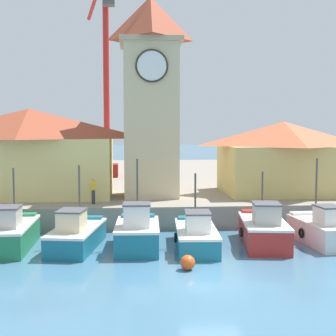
{
  "coord_description": "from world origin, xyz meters",
  "views": [
    {
      "loc": [
        -3.14,
        -17.89,
        5.97
      ],
      "look_at": [
        -0.95,
        10.84,
        3.5
      ],
      "focal_mm": 50.0,
      "sensor_mm": 36.0,
      "label": 1
    }
  ],
  "objects": [
    {
      "name": "fishing_boat_center",
      "position": [
        -0.02,
        4.74,
        0.68
      ],
      "size": [
        2.21,
        5.13,
        3.69
      ],
      "color": "#196B7F",
      "rests_on": "ground"
    },
    {
      "name": "dock_worker_near_tower",
      "position": [
        -5.52,
        10.37,
        2.23
      ],
      "size": [
        0.34,
        0.22,
        1.62
      ],
      "color": "#33333D",
      "rests_on": "quay_wharf"
    },
    {
      "name": "fishing_boat_mid_right",
      "position": [
        3.49,
        5.08,
        0.81
      ],
      "size": [
        2.71,
        5.1,
        3.72
      ],
      "color": "#AD2823",
      "rests_on": "ground"
    },
    {
      "name": "warehouse_left",
      "position": [
        -9.95,
        13.67,
        4.39
      ],
      "size": [
        11.15,
        5.45,
        5.85
      ],
      "color": "#E5D17A",
      "rests_on": "quay_wharf"
    },
    {
      "name": "fishing_boat_mid_left",
      "position": [
        -2.93,
        4.76,
        0.83
      ],
      "size": [
        2.3,
        4.17,
        4.45
      ],
      "color": "#196B7F",
      "rests_on": "ground"
    },
    {
      "name": "ground_plane",
      "position": [
        0.0,
        0.0,
        0.0
      ],
      "size": [
        300.0,
        300.0,
        0.0
      ],
      "primitive_type": "plane",
      "color": "teal"
    },
    {
      "name": "fishing_boat_left_inner",
      "position": [
        -5.94,
        5.14,
        0.71
      ],
      "size": [
        2.71,
        5.12,
        4.1
      ],
      "color": "#196B7F",
      "rests_on": "ground"
    },
    {
      "name": "warehouse_right",
      "position": [
        7.45,
        14.3,
        3.97
      ],
      "size": [
        8.65,
        6.71,
        5.03
      ],
      "color": "tan",
      "rests_on": "quay_wharf"
    },
    {
      "name": "fishing_boat_left_outer",
      "position": [
        -9.11,
        5.3,
        0.79
      ],
      "size": [
        2.04,
        4.78,
        3.97
      ],
      "color": "#237A4C",
      "rests_on": "ground"
    },
    {
      "name": "fishing_boat_right_inner",
      "position": [
        6.52,
        5.19,
        0.74
      ],
      "size": [
        2.18,
        4.56,
        4.39
      ],
      "color": "silver",
      "rests_on": "ground"
    },
    {
      "name": "quay_wharf",
      "position": [
        0.0,
        28.84,
        0.69
      ],
      "size": [
        120.0,
        40.0,
        1.39
      ],
      "primitive_type": "cube",
      "color": "gray",
      "rests_on": "ground"
    },
    {
      "name": "port_crane_near",
      "position": [
        -5.57,
        26.4,
        8.8
      ],
      "size": [
        3.33,
        8.74,
        19.24
      ],
      "color": "maroon",
      "rests_on": "quay_wharf"
    },
    {
      "name": "mooring_buoy",
      "position": [
        -0.85,
        1.25,
        0.32
      ],
      "size": [
        0.64,
        0.64,
        0.64
      ],
      "primitive_type": "sphere",
      "color": "#E54C19",
      "rests_on": "ground"
    },
    {
      "name": "clock_tower",
      "position": [
        -1.91,
        13.42,
        8.31
      ],
      "size": [
        4.03,
        4.03,
        14.75
      ],
      "color": "beige",
      "rests_on": "quay_wharf"
    }
  ]
}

